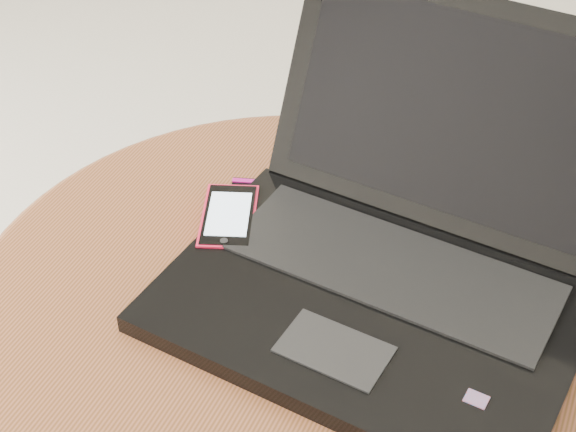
% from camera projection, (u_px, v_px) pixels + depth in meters
% --- Properties ---
extents(table, '(0.68, 0.68, 0.54)m').
position_uv_depth(table, '(294.00, 369.00, 0.95)').
color(table, brown).
rests_on(table, ground).
extents(laptop, '(0.43, 0.42, 0.24)m').
position_uv_depth(laptop, '(394.00, 250.00, 0.86)').
color(laptop, black).
rests_on(laptop, table).
extents(phone_black, '(0.10, 0.14, 0.01)m').
position_uv_depth(phone_black, '(255.00, 218.00, 0.96)').
color(phone_black, black).
rests_on(phone_black, table).
extents(phone_pink, '(0.09, 0.12, 0.01)m').
position_uv_depth(phone_pink, '(229.00, 218.00, 0.94)').
color(phone_pink, red).
rests_on(phone_pink, phone_black).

